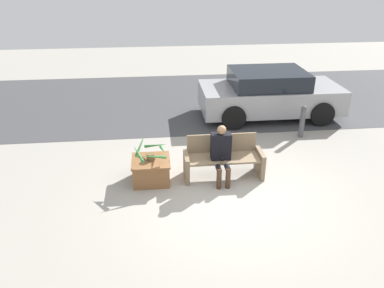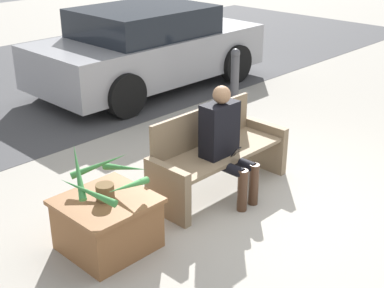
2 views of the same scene
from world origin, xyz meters
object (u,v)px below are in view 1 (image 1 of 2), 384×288
(bench, at_px, (223,158))
(potted_plant, at_px, (150,152))
(planter_box, at_px, (151,170))
(parked_car, at_px, (269,94))
(person_seated, at_px, (221,151))
(bollard_post, at_px, (302,121))

(bench, relative_size, potted_plant, 2.25)
(planter_box, relative_size, potted_plant, 1.06)
(potted_plant, bearing_deg, parked_car, 44.08)
(potted_plant, distance_m, parked_car, 4.91)
(person_seated, relative_size, potted_plant, 1.65)
(planter_box, xyz_separation_m, bollard_post, (3.97, 1.84, 0.19))
(planter_box, height_order, potted_plant, potted_plant)
(bollard_post, bearing_deg, potted_plant, -155.17)
(person_seated, distance_m, planter_box, 1.52)
(person_seated, relative_size, parked_car, 0.30)
(bench, distance_m, person_seated, 0.33)
(parked_car, height_order, bollard_post, parked_car)
(bench, relative_size, bollard_post, 1.93)
(potted_plant, bearing_deg, bollard_post, 24.83)
(bench, distance_m, potted_plant, 1.56)
(bench, relative_size, planter_box, 2.12)
(parked_car, bearing_deg, person_seated, -120.33)
(person_seated, xyz_separation_m, parked_car, (2.07, 3.54, 0.02))
(potted_plant, xyz_separation_m, parked_car, (3.53, 3.42, 0.01))
(planter_box, distance_m, parked_car, 4.93)
(parked_car, bearing_deg, bollard_post, -74.61)
(person_seated, xyz_separation_m, potted_plant, (-1.46, 0.12, 0.01))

